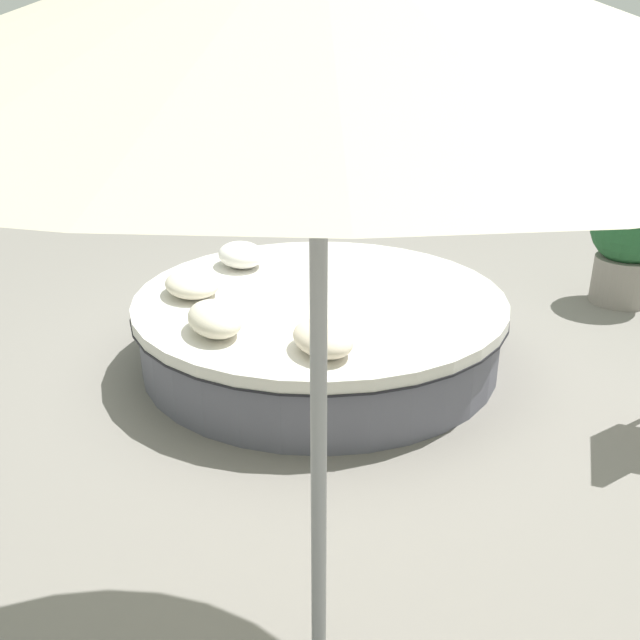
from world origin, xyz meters
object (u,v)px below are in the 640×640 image
Objects in this scene: throw_pillow_2 at (215,319)px; patio_umbrella at (318,13)px; round_bed at (320,325)px; throw_pillow_3 at (323,338)px; planter at (629,240)px; throw_pillow_0 at (241,255)px; throw_pillow_1 at (192,284)px.

patio_umbrella is at bearing 172.41° from throw_pillow_2.
throw_pillow_3 is (-0.90, 0.38, 0.34)m from round_bed.
planter is (2.66, -4.22, -1.76)m from patio_umbrella.
throw_pillow_0 is 0.43× the size of planter.
throw_pillow_3 is (-0.54, -0.52, -0.01)m from throw_pillow_2.
round_bed is at bearing -159.24° from throw_pillow_0.
throw_pillow_1 is 0.48× the size of planter.
throw_pillow_2 is at bearing 94.42° from planter.
round_bed is at bearing -22.91° from throw_pillow_3.
throw_pillow_0 is at bearing -24.94° from throw_pillow_2.
round_bed is 5.36× the size of throw_pillow_2.
patio_umbrella reaches higher than round_bed.
round_bed is 2.59× the size of planter.
throw_pillow_2 is (-1.22, 0.57, -0.00)m from throw_pillow_0.
throw_pillow_1 is 1.00× the size of throw_pillow_2.
planter is at bearing -91.04° from round_bed.
patio_umbrella is at bearing 122.27° from planter.
planter reaches higher than round_bed.
planter is at bearing -76.03° from throw_pillow_3.
throw_pillow_1 is at bearing -2.77° from throw_pillow_2.
patio_umbrella reaches higher than throw_pillow_0.
throw_pillow_1 is at bearing 20.71° from throw_pillow_3.
throw_pillow_1 is at bearing 132.40° from throw_pillow_0.
throw_pillow_1 is (0.38, 0.86, 0.34)m from round_bed.
planter is (-0.92, -3.33, -0.03)m from throw_pillow_0.
throw_pillow_3 is 3.49m from planter.
round_bed is 0.99m from throw_pillow_0.
round_bed is at bearing -24.03° from patio_umbrella.
patio_umbrella is (-1.82, 0.83, 1.74)m from throw_pillow_3.
throw_pillow_0 is 0.89× the size of throw_pillow_2.
planter is (0.84, -3.38, -0.02)m from throw_pillow_3.
planter is at bearing -57.73° from patio_umbrella.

